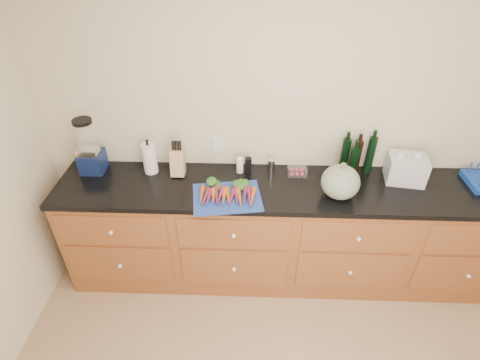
{
  "coord_description": "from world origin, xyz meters",
  "views": [
    {
      "loc": [
        -0.33,
        -0.99,
        2.62
      ],
      "look_at": [
        -0.41,
        1.2,
        1.06
      ],
      "focal_mm": 28.0,
      "sensor_mm": 36.0,
      "label": 1
    }
  ],
  "objects_px": {
    "blender_appliance": "(89,149)",
    "tomato_box": "(297,170)",
    "paper_towel": "(150,159)",
    "squash": "(340,182)",
    "cutting_board": "(227,197)",
    "knife_block": "(178,162)",
    "carrots": "(227,192)"
  },
  "relations": [
    {
      "from": "carrots",
      "to": "squash",
      "type": "distance_m",
      "value": 0.81
    },
    {
      "from": "blender_appliance",
      "to": "knife_block",
      "type": "distance_m",
      "value": 0.69
    },
    {
      "from": "blender_appliance",
      "to": "knife_block",
      "type": "relative_size",
      "value": 2.14
    },
    {
      "from": "squash",
      "to": "knife_block",
      "type": "bearing_deg",
      "value": 168.64
    },
    {
      "from": "cutting_board",
      "to": "tomato_box",
      "type": "relative_size",
      "value": 3.31
    },
    {
      "from": "blender_appliance",
      "to": "tomato_box",
      "type": "relative_size",
      "value": 3.05
    },
    {
      "from": "cutting_board",
      "to": "squash",
      "type": "xyz_separation_m",
      "value": [
        0.81,
        0.06,
        0.12
      ]
    },
    {
      "from": "carrots",
      "to": "knife_block",
      "type": "xyz_separation_m",
      "value": [
        -0.4,
        0.27,
        0.07
      ]
    },
    {
      "from": "squash",
      "to": "tomato_box",
      "type": "distance_m",
      "value": 0.4
    },
    {
      "from": "squash",
      "to": "paper_towel",
      "type": "bearing_deg",
      "value": 169.6
    },
    {
      "from": "paper_towel",
      "to": "cutting_board",
      "type": "bearing_deg",
      "value": -27.15
    },
    {
      "from": "carrots",
      "to": "knife_block",
      "type": "relative_size",
      "value": 1.92
    },
    {
      "from": "tomato_box",
      "to": "carrots",
      "type": "bearing_deg",
      "value": -150.67
    },
    {
      "from": "paper_towel",
      "to": "tomato_box",
      "type": "xyz_separation_m",
      "value": [
        1.16,
        0.01,
        -0.09
      ]
    },
    {
      "from": "knife_block",
      "to": "tomato_box",
      "type": "relative_size",
      "value": 1.42
    },
    {
      "from": "squash",
      "to": "blender_appliance",
      "type": "xyz_separation_m",
      "value": [
        -1.89,
        0.26,
        0.07
      ]
    },
    {
      "from": "cutting_board",
      "to": "blender_appliance",
      "type": "bearing_deg",
      "value": 163.69
    },
    {
      "from": "carrots",
      "to": "blender_appliance",
      "type": "relative_size",
      "value": 0.9
    },
    {
      "from": "cutting_board",
      "to": "blender_appliance",
      "type": "relative_size",
      "value": 1.09
    },
    {
      "from": "paper_towel",
      "to": "knife_block",
      "type": "relative_size",
      "value": 1.17
    },
    {
      "from": "squash",
      "to": "blender_appliance",
      "type": "bearing_deg",
      "value": 172.16
    },
    {
      "from": "blender_appliance",
      "to": "knife_block",
      "type": "xyz_separation_m",
      "value": [
        0.68,
        -0.02,
        -0.09
      ]
    },
    {
      "from": "carrots",
      "to": "blender_appliance",
      "type": "distance_m",
      "value": 1.13
    },
    {
      "from": "knife_block",
      "to": "tomato_box",
      "type": "xyz_separation_m",
      "value": [
        0.93,
        0.03,
        -0.07
      ]
    },
    {
      "from": "tomato_box",
      "to": "cutting_board",
      "type": "bearing_deg",
      "value": -148.18
    },
    {
      "from": "cutting_board",
      "to": "paper_towel",
      "type": "relative_size",
      "value": 1.99
    },
    {
      "from": "blender_appliance",
      "to": "tomato_box",
      "type": "bearing_deg",
      "value": 0.44
    },
    {
      "from": "knife_block",
      "to": "squash",
      "type": "bearing_deg",
      "value": -11.36
    },
    {
      "from": "squash",
      "to": "carrots",
      "type": "bearing_deg",
      "value": -178.18
    },
    {
      "from": "carrots",
      "to": "squash",
      "type": "relative_size",
      "value": 1.46
    },
    {
      "from": "paper_towel",
      "to": "knife_block",
      "type": "bearing_deg",
      "value": -5.13
    },
    {
      "from": "squash",
      "to": "paper_towel",
      "type": "distance_m",
      "value": 1.46
    }
  ]
}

